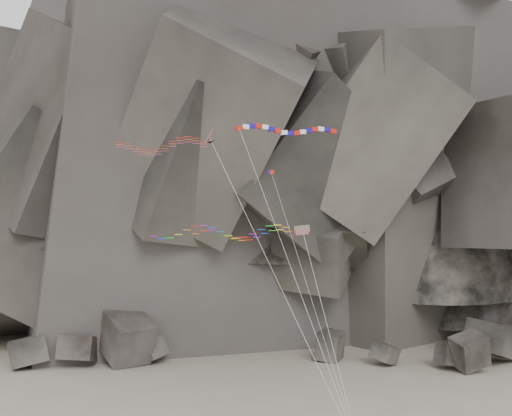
{
  "coord_description": "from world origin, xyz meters",
  "views": [
    {
      "loc": [
        -0.06,
        -57.58,
        20.21
      ],
      "look_at": [
        -1.39,
        6.0,
        21.7
      ],
      "focal_mm": 45.0,
      "sensor_mm": 36.0,
      "label": 1
    }
  ],
  "objects_px": {
    "delta_kite": "(159,145)",
    "banner_kite": "(287,132)",
    "pennant_kite": "(288,228)",
    "parafoil_kite": "(222,232)"
  },
  "relations": [
    {
      "from": "pennant_kite",
      "to": "banner_kite",
      "type": "bearing_deg",
      "value": 102.2
    },
    {
      "from": "banner_kite",
      "to": "delta_kite",
      "type": "bearing_deg",
      "value": -176.33
    },
    {
      "from": "delta_kite",
      "to": "parafoil_kite",
      "type": "bearing_deg",
      "value": 10.56
    },
    {
      "from": "parafoil_kite",
      "to": "pennant_kite",
      "type": "distance_m",
      "value": 6.02
    },
    {
      "from": "banner_kite",
      "to": "parafoil_kite",
      "type": "relative_size",
      "value": 1.53
    },
    {
      "from": "banner_kite",
      "to": "parafoil_kite",
      "type": "height_order",
      "value": "banner_kite"
    },
    {
      "from": "delta_kite",
      "to": "pennant_kite",
      "type": "distance_m",
      "value": 14.1
    },
    {
      "from": "delta_kite",
      "to": "banner_kite",
      "type": "distance_m",
      "value": 13.02
    },
    {
      "from": "banner_kite",
      "to": "pennant_kite",
      "type": "distance_m",
      "value": 10.77
    },
    {
      "from": "delta_kite",
      "to": "banner_kite",
      "type": "xyz_separation_m",
      "value": [
        11.94,
        4.83,
        1.9
      ]
    }
  ]
}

